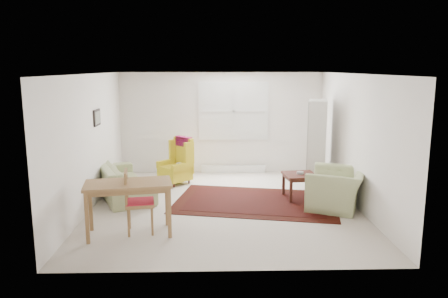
{
  "coord_description": "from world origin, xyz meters",
  "views": [
    {
      "loc": [
        -0.23,
        -8.05,
        2.62
      ],
      "look_at": [
        0.0,
        0.3,
        1.05
      ],
      "focal_mm": 35.0,
      "sensor_mm": 36.0,
      "label": 1
    }
  ],
  "objects_px": {
    "armchair": "(337,185)",
    "stool": "(184,173)",
    "coffee_table": "(300,186)",
    "desk_chair": "(140,201)",
    "sofa": "(122,174)",
    "desk": "(129,208)",
    "wingback_chair": "(175,161)",
    "cabinet": "(317,143)"
  },
  "relations": [
    {
      "from": "cabinet",
      "to": "sofa",
      "type": "bearing_deg",
      "value": -157.71
    },
    {
      "from": "desk_chair",
      "to": "coffee_table",
      "type": "bearing_deg",
      "value": -67.59
    },
    {
      "from": "stool",
      "to": "desk",
      "type": "bearing_deg",
      "value": -101.7
    },
    {
      "from": "coffee_table",
      "to": "desk_chair",
      "type": "bearing_deg",
      "value": -148.84
    },
    {
      "from": "desk_chair",
      "to": "armchair",
      "type": "bearing_deg",
      "value": -80.67
    },
    {
      "from": "cabinet",
      "to": "wingback_chair",
      "type": "bearing_deg",
      "value": -170.12
    },
    {
      "from": "wingback_chair",
      "to": "desk_chair",
      "type": "xyz_separation_m",
      "value": [
        -0.31,
        -2.98,
        -0.02
      ]
    },
    {
      "from": "armchair",
      "to": "coffee_table",
      "type": "relative_size",
      "value": 1.81
    },
    {
      "from": "sofa",
      "to": "armchair",
      "type": "height_order",
      "value": "sofa"
    },
    {
      "from": "cabinet",
      "to": "armchair",
      "type": "bearing_deg",
      "value": -76.93
    },
    {
      "from": "armchair",
      "to": "sofa",
      "type": "bearing_deg",
      "value": -80.03
    },
    {
      "from": "desk",
      "to": "sofa",
      "type": "bearing_deg",
      "value": 104.06
    },
    {
      "from": "armchair",
      "to": "cabinet",
      "type": "bearing_deg",
      "value": -156.81
    },
    {
      "from": "armchair",
      "to": "desk",
      "type": "bearing_deg",
      "value": -48.43
    },
    {
      "from": "wingback_chair",
      "to": "sofa",
      "type": "bearing_deg",
      "value": -94.05
    },
    {
      "from": "armchair",
      "to": "stool",
      "type": "bearing_deg",
      "value": -100.01
    },
    {
      "from": "wingback_chair",
      "to": "desk_chair",
      "type": "bearing_deg",
      "value": -50.04
    },
    {
      "from": "wingback_chair",
      "to": "desk",
      "type": "distance_m",
      "value": 3.1
    },
    {
      "from": "stool",
      "to": "sofa",
      "type": "bearing_deg",
      "value": -141.18
    },
    {
      "from": "sofa",
      "to": "desk_chair",
      "type": "bearing_deg",
      "value": 174.78
    },
    {
      "from": "sofa",
      "to": "stool",
      "type": "distance_m",
      "value": 1.57
    },
    {
      "from": "armchair",
      "to": "desk_chair",
      "type": "height_order",
      "value": "desk_chair"
    },
    {
      "from": "armchair",
      "to": "stool",
      "type": "relative_size",
      "value": 2.5
    },
    {
      "from": "stool",
      "to": "desk_chair",
      "type": "xyz_separation_m",
      "value": [
        -0.5,
        -3.1,
        0.29
      ]
    },
    {
      "from": "desk_chair",
      "to": "desk",
      "type": "bearing_deg",
      "value": 105.89
    },
    {
      "from": "coffee_table",
      "to": "cabinet",
      "type": "bearing_deg",
      "value": 61.48
    },
    {
      "from": "armchair",
      "to": "wingback_chair",
      "type": "relative_size",
      "value": 1.07
    },
    {
      "from": "sofa",
      "to": "desk",
      "type": "distance_m",
      "value": 2.27
    },
    {
      "from": "coffee_table",
      "to": "desk",
      "type": "bearing_deg",
      "value": -149.16
    },
    {
      "from": "stool",
      "to": "cabinet",
      "type": "relative_size",
      "value": 0.24
    },
    {
      "from": "coffee_table",
      "to": "desk_chair",
      "type": "distance_m",
      "value": 3.43
    },
    {
      "from": "sofa",
      "to": "cabinet",
      "type": "bearing_deg",
      "value": -104.54
    },
    {
      "from": "coffee_table",
      "to": "armchair",
      "type": "bearing_deg",
      "value": -48.1
    },
    {
      "from": "coffee_table",
      "to": "stool",
      "type": "height_order",
      "value": "coffee_table"
    },
    {
      "from": "sofa",
      "to": "coffee_table",
      "type": "distance_m",
      "value": 3.66
    },
    {
      "from": "coffee_table",
      "to": "cabinet",
      "type": "height_order",
      "value": "cabinet"
    },
    {
      "from": "sofa",
      "to": "desk_chair",
      "type": "distance_m",
      "value": 2.24
    },
    {
      "from": "armchair",
      "to": "wingback_chair",
      "type": "xyz_separation_m",
      "value": [
        -3.18,
        1.85,
        0.09
      ]
    },
    {
      "from": "coffee_table",
      "to": "desk_chair",
      "type": "xyz_separation_m",
      "value": [
        -2.92,
        -1.77,
        0.26
      ]
    },
    {
      "from": "sofa",
      "to": "stool",
      "type": "xyz_separation_m",
      "value": [
        1.21,
        0.97,
        -0.22
      ]
    },
    {
      "from": "wingback_chair",
      "to": "coffee_table",
      "type": "xyz_separation_m",
      "value": [
        2.62,
        -1.22,
        -0.27
      ]
    },
    {
      "from": "stool",
      "to": "desk",
      "type": "distance_m",
      "value": 3.24
    }
  ]
}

